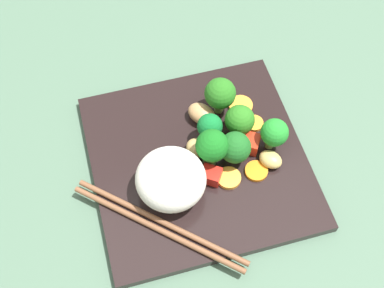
{
  "coord_description": "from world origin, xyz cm",
  "views": [
    {
      "loc": [
        9.85,
        30.03,
        56.41
      ],
      "look_at": [
        0.52,
        -1.08,
        3.22
      ],
      "focal_mm": 48.4,
      "sensor_mm": 36.0,
      "label": 1
    }
  ],
  "objects_px": {
    "broccoli_floret_2": "(220,94)",
    "carrot_slice_3": "(254,123)",
    "rice_mound": "(171,179)",
    "square_plate": "(199,161)",
    "chopstick_pair": "(159,225)"
  },
  "relations": [
    {
      "from": "carrot_slice_3",
      "to": "square_plate",
      "type": "bearing_deg",
      "value": 18.7
    },
    {
      "from": "broccoli_floret_2",
      "to": "carrot_slice_3",
      "type": "xyz_separation_m",
      "value": [
        -0.04,
        0.03,
        -0.03
      ]
    },
    {
      "from": "square_plate",
      "to": "chopstick_pair",
      "type": "xyz_separation_m",
      "value": [
        0.07,
        0.07,
        0.01
      ]
    },
    {
      "from": "square_plate",
      "to": "broccoli_floret_2",
      "type": "relative_size",
      "value": 4.52
    },
    {
      "from": "square_plate",
      "to": "chopstick_pair",
      "type": "bearing_deg",
      "value": 46.27
    },
    {
      "from": "square_plate",
      "to": "chopstick_pair",
      "type": "relative_size",
      "value": 1.53
    },
    {
      "from": "broccoli_floret_2",
      "to": "chopstick_pair",
      "type": "height_order",
      "value": "broccoli_floret_2"
    },
    {
      "from": "square_plate",
      "to": "broccoli_floret_2",
      "type": "height_order",
      "value": "broccoli_floret_2"
    },
    {
      "from": "rice_mound",
      "to": "chopstick_pair",
      "type": "distance_m",
      "value": 0.05
    },
    {
      "from": "broccoli_floret_2",
      "to": "carrot_slice_3",
      "type": "relative_size",
      "value": 2.42
    },
    {
      "from": "rice_mound",
      "to": "square_plate",
      "type": "bearing_deg",
      "value": -143.25
    },
    {
      "from": "chopstick_pair",
      "to": "rice_mound",
      "type": "bearing_deg",
      "value": 101.12
    },
    {
      "from": "rice_mound",
      "to": "broccoli_floret_2",
      "type": "distance_m",
      "value": 0.13
    },
    {
      "from": "rice_mound",
      "to": "chopstick_pair",
      "type": "height_order",
      "value": "rice_mound"
    },
    {
      "from": "rice_mound",
      "to": "carrot_slice_3",
      "type": "height_order",
      "value": "rice_mound"
    }
  ]
}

